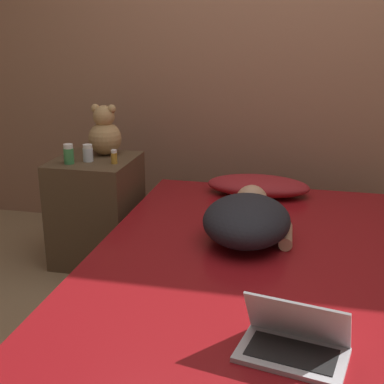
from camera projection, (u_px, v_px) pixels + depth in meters
ground_plane at (256, 339)px, 2.39m from camera, size 12.00×12.00×0.00m
wall_back at (289, 30)px, 3.20m from camera, size 8.00×0.06×2.60m
bed at (258, 299)px, 2.33m from camera, size 1.46×2.05×0.41m
nightstand at (97, 210)px, 3.11m from camera, size 0.44×0.48×0.61m
pillow at (258, 186)px, 3.04m from camera, size 0.58×0.30×0.11m
person_lying at (248, 218)px, 2.42m from camera, size 0.42×0.66×0.20m
laptop at (294, 342)px, 1.59m from camera, size 0.35×0.25×0.18m
teddy_bear at (105, 133)px, 3.07m from camera, size 0.19×0.19×0.29m
bottle_green at (69, 154)px, 2.90m from camera, size 0.05×0.05×0.11m
bottle_amber at (114, 157)px, 2.91m from camera, size 0.03×0.03×0.08m
bottle_clear at (88, 153)px, 2.95m from camera, size 0.06×0.06×0.10m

